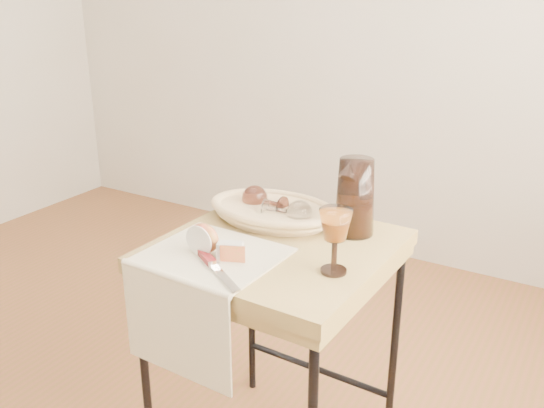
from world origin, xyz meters
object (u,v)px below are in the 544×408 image
Objects in this scene: goblet_lying_b at (285,211)px; side_table at (276,360)px; goblet_lying_a at (266,201)px; wine_goblet at (335,241)px; bread_basket at (273,213)px; tea_towel at (213,255)px; pitcher at (355,197)px; apple_half at (204,238)px; table_knife at (216,267)px.

side_table is at bearing -82.42° from goblet_lying_b.
goblet_lying_a is at bearing 128.97° from side_table.
goblet_lying_a is at bearing 145.78° from wine_goblet.
goblet_lying_a reaches higher than bread_basket.
goblet_lying_b reaches higher than bread_basket.
bread_basket is (0.01, 0.29, 0.02)m from tea_towel.
pitcher is (0.24, 0.04, 0.08)m from bread_basket.
wine_goblet is 0.34m from apple_half.
bread_basket is at bearing 160.64° from goblet_lying_a.
goblet_lying_a is at bearing 96.08° from tea_towel.
tea_towel is 0.09m from table_knife.
side_table is 2.15× the size of bread_basket.
side_table is 5.92× the size of goblet_lying_a.
apple_half is at bearing -166.31° from wine_goblet.
bread_basket is 2.76× the size of goblet_lying_a.
pitcher is at bearing 52.45° from apple_half.
pitcher reaches higher than tea_towel.
table_knife reaches higher than tea_towel.
goblet_lying_b is at bearing -164.69° from pitcher.
table_knife is (0.08, -0.37, -0.04)m from goblet_lying_a.
wine_goblet is at bearing -36.93° from bread_basket.
pitcher is at bearing 7.72° from bread_basket.
goblet_lying_b is 0.34m from table_knife.
side_table is 2.24× the size of tea_towel.
goblet_lying_b is 0.47× the size of pitcher.
bread_basket reaches higher than side_table.
side_table is at bearing 136.17° from goblet_lying_a.
tea_towel is at bearing 163.85° from table_knife.
goblet_lying_a is 0.40m from wine_goblet.
apple_half is (-0.33, -0.08, -0.04)m from wine_goblet.
apple_half is (-0.03, -0.29, 0.02)m from bread_basket.
side_table is 0.53m from pitcher.
goblet_lying_a is (-0.03, 0.02, 0.03)m from bread_basket.
goblet_lying_b is 0.72× the size of wine_goblet.
goblet_lying_a is 1.44× the size of apple_half.
apple_half is (-0.27, -0.33, -0.06)m from pitcher.
goblet_lying_a is 1.06× the size of goblet_lying_b.
table_knife is (-0.00, -0.33, -0.03)m from goblet_lying_b.
bread_basket is 1.51× the size of table_knife.
apple_half is at bearing 173.72° from table_knife.
tea_towel is 3.81× the size of apple_half.
pitcher reaches higher than bread_basket.
bread_basket reaches higher than tea_towel.
goblet_lying_b reaches higher than tea_towel.
side_table is 0.45m from table_knife.
tea_towel is 0.33m from wine_goblet.
tea_towel is 2.01× the size of wine_goblet.
side_table is at bearing 160.35° from wine_goblet.
goblet_lying_b is at bearing 122.29° from table_knife.
tea_towel is 0.96× the size of bread_basket.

